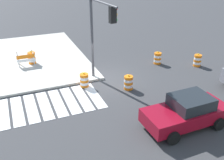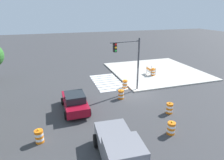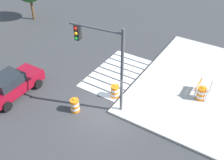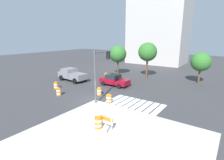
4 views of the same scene
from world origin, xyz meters
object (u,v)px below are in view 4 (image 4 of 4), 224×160
at_px(street_tree_streetside_far, 118,54).
at_px(sports_car, 114,80).
at_px(traffic_barrel_median_near, 99,92).
at_px(construction_barricade, 105,122).
at_px(traffic_light_pole, 101,66).
at_px(street_tree_streetside_mid, 201,62).
at_px(traffic_barrel_crosswalk_end, 109,99).
at_px(traffic_barrel_near_corner, 59,92).
at_px(pickup_truck, 72,75).
at_px(street_tree_streetside_near, 148,52).
at_px(traffic_barrel_on_sidewalk, 98,122).
at_px(traffic_barrel_median_far, 106,76).
at_px(traffic_barrel_far_curb, 56,86).

bearing_deg(street_tree_streetside_far, sports_car, -60.39).
relative_size(sports_car, traffic_barrel_median_near, 4.25).
bearing_deg(construction_barricade, traffic_light_pole, 131.17).
xyz_separation_m(traffic_barrel_median_near, street_tree_streetside_mid, (8.81, 12.80, 2.88)).
bearing_deg(traffic_light_pole, traffic_barrel_crosswalk_end, -4.11).
bearing_deg(sports_car, construction_barricade, -58.57).
distance_m(traffic_barrel_near_corner, traffic_barrel_median_near, 4.89).
height_order(street_tree_streetside_mid, street_tree_streetside_far, street_tree_streetside_far).
xyz_separation_m(traffic_barrel_near_corner, traffic_light_pole, (5.30, 1.60, 3.46)).
height_order(pickup_truck, street_tree_streetside_near, street_tree_streetside_near).
height_order(traffic_barrel_on_sidewalk, traffic_light_pole, traffic_light_pole).
bearing_deg(construction_barricade, traffic_barrel_median_far, 127.03).
relative_size(traffic_barrel_on_sidewalk, traffic_light_pole, 0.19).
bearing_deg(traffic_barrel_far_curb, traffic_barrel_crosswalk_end, -0.26).
height_order(street_tree_streetside_near, street_tree_streetside_far, street_tree_streetside_near).
xyz_separation_m(traffic_barrel_near_corner, street_tree_streetside_mid, (12.74, 15.72, 2.88)).
bearing_deg(traffic_barrel_median_far, traffic_barrel_median_near, -58.01).
xyz_separation_m(traffic_barrel_median_far, street_tree_streetside_near, (5.41, 4.42, 3.95)).
distance_m(traffic_barrel_far_curb, construction_barricade, 13.03).
relative_size(pickup_truck, traffic_barrel_median_near, 5.16).
distance_m(traffic_barrel_crosswalk_end, traffic_barrel_on_sidewalk, 5.64).
relative_size(traffic_barrel_near_corner, street_tree_streetside_near, 0.17).
distance_m(traffic_barrel_median_far, street_tree_streetside_near, 8.02).
bearing_deg(traffic_barrel_median_near, street_tree_streetside_near, 86.38).
distance_m(traffic_barrel_median_near, traffic_barrel_median_far, 8.79).
relative_size(pickup_truck, street_tree_streetside_far, 0.97).
bearing_deg(street_tree_streetside_near, pickup_truck, -135.87).
distance_m(traffic_light_pole, street_tree_streetside_near, 13.22).
height_order(traffic_barrel_on_sidewalk, street_tree_streetside_far, street_tree_streetside_far).
bearing_deg(street_tree_streetside_mid, traffic_barrel_far_curb, -137.25).
relative_size(pickup_truck, traffic_barrel_median_far, 5.16).
distance_m(traffic_barrel_crosswalk_end, street_tree_streetside_far, 14.54).
height_order(traffic_barrel_near_corner, traffic_barrel_on_sidewalk, traffic_barrel_on_sidewalk).
distance_m(sports_car, construction_barricade, 12.61).
bearing_deg(traffic_light_pole, traffic_barrel_on_sidewalk, -53.22).
xyz_separation_m(traffic_barrel_far_curb, street_tree_streetside_near, (7.25, 13.24, 3.95)).
xyz_separation_m(sports_car, traffic_barrel_far_curb, (-5.54, -5.97, -0.36)).
height_order(traffic_light_pole, street_tree_streetside_mid, traffic_light_pole).
distance_m(traffic_barrel_far_curb, traffic_barrel_on_sidewalk, 12.69).
height_order(sports_car, street_tree_streetside_far, street_tree_streetside_far).
relative_size(traffic_barrel_median_near, traffic_barrel_on_sidewalk, 1.00).
bearing_deg(pickup_truck, traffic_barrel_far_curb, -67.93).
height_order(pickup_truck, street_tree_streetside_mid, street_tree_streetside_mid).
distance_m(construction_barricade, traffic_light_pole, 7.17).
bearing_deg(street_tree_streetside_near, traffic_barrel_near_corner, -107.53).
relative_size(sports_car, pickup_truck, 0.82).
bearing_deg(traffic_barrel_median_near, sports_car, 101.83).
relative_size(traffic_barrel_far_curb, street_tree_streetside_near, 0.17).
bearing_deg(traffic_barrel_far_curb, street_tree_streetside_far, 80.81).
bearing_deg(traffic_barrel_far_curb, pickup_truck, 112.07).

